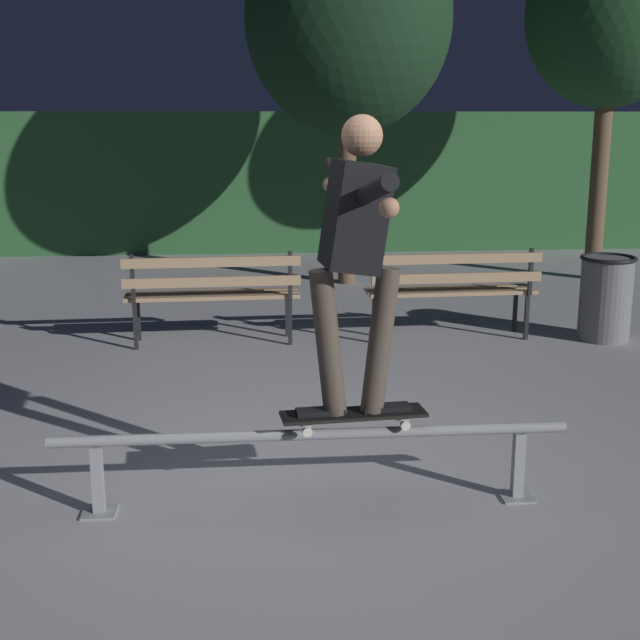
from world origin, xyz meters
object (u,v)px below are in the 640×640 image
(grind_rail, at_px, (312,446))
(trash_can, at_px, (606,297))
(park_bench_leftmost, at_px, (213,288))
(skateboard, at_px, (354,415))
(tree_far_right, at_px, (611,15))
(skateboarder, at_px, (356,241))
(tree_behind_benches, at_px, (348,20))
(park_bench_left_center, at_px, (453,284))

(grind_rail, bearing_deg, trash_can, 47.86)
(park_bench_leftmost, bearing_deg, skateboard, -75.89)
(tree_far_right, height_order, trash_can, tree_far_right)
(skateboard, distance_m, skateboarder, 0.94)
(grind_rail, relative_size, trash_can, 3.49)
(grind_rail, distance_m, tree_behind_benches, 7.08)
(skateboard, distance_m, park_bench_leftmost, 3.57)
(skateboard, distance_m, trash_can, 4.38)
(park_bench_leftmost, bearing_deg, skateboarder, -75.85)
(skateboarder, distance_m, park_bench_left_center, 3.84)
(tree_far_right, relative_size, trash_can, 5.55)
(grind_rail, bearing_deg, tree_far_right, 57.07)
(tree_behind_benches, bearing_deg, grind_rail, -98.28)
(tree_far_right, bearing_deg, trash_can, -110.23)
(skateboarder, height_order, tree_far_right, tree_far_right)
(skateboard, height_order, park_bench_leftmost, park_bench_leftmost)
(tree_behind_benches, height_order, tree_far_right, tree_behind_benches)
(trash_can, bearing_deg, tree_far_right, 69.77)
(park_bench_leftmost, xyz_separation_m, tree_behind_benches, (1.58, 2.95, 2.66))
(skateboarder, bearing_deg, park_bench_left_center, 68.45)
(park_bench_left_center, bearing_deg, tree_far_right, 49.13)
(tree_behind_benches, relative_size, trash_can, 5.71)
(skateboarder, bearing_deg, grind_rail, -179.93)
(skateboard, bearing_deg, tree_far_right, 58.49)
(tree_behind_benches, distance_m, tree_far_right, 3.25)
(grind_rail, bearing_deg, skateboarder, 0.07)
(tree_far_right, xyz_separation_m, trash_can, (-1.14, -3.09, -2.87))
(grind_rail, distance_m, skateboard, 0.28)
(park_bench_left_center, relative_size, tree_behind_benches, 0.35)
(tree_behind_benches, xyz_separation_m, tree_far_right, (3.25, 0.04, 0.09))
(grind_rail, relative_size, park_bench_left_center, 1.73)
(grind_rail, bearing_deg, park_bench_leftmost, 100.59)
(skateboarder, xyz_separation_m, park_bench_left_center, (1.37, 3.47, -0.91))
(grind_rail, bearing_deg, park_bench_left_center, 65.29)
(trash_can, bearing_deg, park_bench_left_center, 175.67)
(skateboarder, relative_size, tree_far_right, 0.35)
(skateboard, bearing_deg, park_bench_left_center, 68.41)
(park_bench_left_center, relative_size, trash_can, 2.02)
(grind_rail, distance_m, park_bench_left_center, 3.82)
(park_bench_leftmost, height_order, tree_behind_benches, tree_behind_benches)
(skateboard, relative_size, park_bench_left_center, 0.49)
(skateboard, bearing_deg, tree_behind_benches, 83.68)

